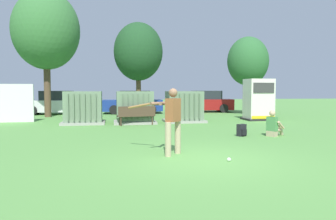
{
  "coord_description": "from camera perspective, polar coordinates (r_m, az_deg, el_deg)",
  "views": [
    {
      "loc": [
        -2.16,
        -7.61,
        1.71
      ],
      "look_at": [
        -0.24,
        3.5,
        1.0
      ],
      "focal_mm": 34.84,
      "sensor_mm": 36.0,
      "label": 1
    }
  ],
  "objects": [
    {
      "name": "batter",
      "position": [
        8.5,
        0.56,
        -1.35
      ],
      "size": [
        1.36,
        1.28,
        1.74
      ],
      "color": "tan",
      "rests_on": "ground"
    },
    {
      "name": "parked_car_right_of_center",
      "position": [
        24.93,
        6.45,
        1.38
      ],
      "size": [
        4.33,
        2.2,
        1.62
      ],
      "color": "maroon",
      "rests_on": "ground"
    },
    {
      "name": "generator_enclosure",
      "position": [
        18.94,
        15.56,
        1.73
      ],
      "size": [
        1.6,
        1.4,
        2.3
      ],
      "color": "#262626",
      "rests_on": "ground"
    },
    {
      "name": "tree_center_left",
      "position": [
        21.49,
        -5.22,
        10.08
      ],
      "size": [
        3.16,
        3.16,
        6.03
      ],
      "color": "brown",
      "rests_on": "ground"
    },
    {
      "name": "parked_car_left_of_center",
      "position": [
        23.53,
        -6.14,
        1.25
      ],
      "size": [
        4.25,
        2.01,
        1.62
      ],
      "color": "navy",
      "rests_on": "ground"
    },
    {
      "name": "transformer_mid_west",
      "position": [
        16.54,
        -5.85,
        0.39
      ],
      "size": [
        2.1,
        1.7,
        1.62
      ],
      "color": "#9E9B93",
      "rests_on": "ground"
    },
    {
      "name": "sports_ball",
      "position": [
        7.97,
        10.61,
        -8.51
      ],
      "size": [
        0.09,
        0.09,
        0.09
      ],
      "primitive_type": "sphere",
      "color": "white",
      "rests_on": "ground"
    },
    {
      "name": "transformer_west",
      "position": [
        16.75,
        -14.59,
        0.33
      ],
      "size": [
        2.1,
        1.7,
        1.62
      ],
      "color": "#9E9B93",
      "rests_on": "ground"
    },
    {
      "name": "seated_spectator",
      "position": [
        12.57,
        17.97,
        -2.67
      ],
      "size": [
        0.78,
        0.68,
        0.96
      ],
      "color": "tan",
      "rests_on": "ground"
    },
    {
      "name": "transformer_mid_east",
      "position": [
        17.14,
        2.82,
        0.52
      ],
      "size": [
        2.1,
        1.7,
        1.62
      ],
      "color": "#9E9B93",
      "rests_on": "ground"
    },
    {
      "name": "parked_car_leftmost",
      "position": [
        23.86,
        -19.1,
        1.1
      ],
      "size": [
        4.22,
        1.95,
        1.62
      ],
      "color": "silver",
      "rests_on": "ground"
    },
    {
      "name": "park_bench",
      "position": [
        15.62,
        -5.52,
        -0.73
      ],
      "size": [
        1.84,
        0.68,
        0.92
      ],
      "color": "#4C3828",
      "rests_on": "ground"
    },
    {
      "name": "tree_center_right",
      "position": [
        22.85,
        13.8,
        8.27
      ],
      "size": [
        2.75,
        2.75,
        5.26
      ],
      "color": "brown",
      "rests_on": "ground"
    },
    {
      "name": "ground_plane",
      "position": [
        8.09,
        5.94,
        -8.61
      ],
      "size": [
        96.0,
        96.0,
        0.0
      ],
      "primitive_type": "plane",
      "color": "#5B9947"
    },
    {
      "name": "tree_left",
      "position": [
        21.91,
        -20.56,
        12.87
      ],
      "size": [
        4.06,
        4.06,
        7.76
      ],
      "color": "brown",
      "rests_on": "ground"
    },
    {
      "name": "backpack",
      "position": [
        12.27,
        12.78,
        -3.49
      ],
      "size": [
        0.37,
        0.35,
        0.44
      ],
      "color": "black",
      "rests_on": "ground"
    }
  ]
}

